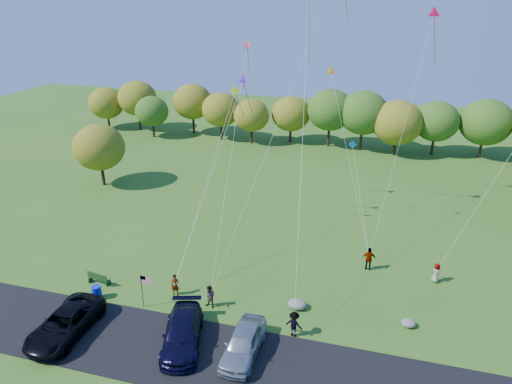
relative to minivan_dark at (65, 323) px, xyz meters
The scene contains 17 objects.
ground 11.41m from the minivan_dark, 23.27° to the left, with size 140.00×140.00×0.00m, color #32611B.
asphalt_lane 10.50m from the minivan_dark, ahead, with size 44.00×6.00×0.06m, color black.
treeline 42.47m from the minivan_dark, 75.42° to the left, with size 74.80×28.01×7.99m.
minivan_dark is the anchor object (origin of this frame).
minivan_navy 7.55m from the minivan_dark, ahead, with size 2.24×5.50×1.60m, color black.
minivan_silver 11.38m from the minivan_dark, ahead, with size 1.92×4.77×1.63m, color #A8ACB3.
flyer_a 7.49m from the minivan_dark, 48.88° to the left, with size 0.61×0.40×1.67m, color #4C4C59.
flyer_b 9.26m from the minivan_dark, 32.30° to the left, with size 0.83×0.65×1.71m, color #4C4C59.
flyer_c 14.37m from the minivan_dark, 14.90° to the left, with size 1.14×0.65×1.76m, color #4C4C59.
flyer_d 22.06m from the minivan_dark, 34.96° to the left, with size 1.12×0.47×1.92m, color #4C4C59.
flyer_e 26.05m from the minivan_dark, 28.08° to the left, with size 0.76×0.49×1.56m, color #4C4C59.
park_bench 5.45m from the minivan_dark, 102.19° to the left, with size 1.78×0.58×0.99m.
trash_barrel 3.82m from the minivan_dark, 93.98° to the left, with size 0.67×0.67×1.01m, color #0C25C1.
flag_assembly 5.37m from the minivan_dark, 46.20° to the left, with size 0.95×0.62×2.58m.
boulder_near 15.05m from the minivan_dark, 25.34° to the left, with size 1.31×1.02×0.65m, color #A09E8B.
boulder_far 21.90m from the minivan_dark, 17.29° to the left, with size 0.95×0.79×0.49m, color gray.
kites_aloft 28.20m from the minivan_dark, 57.15° to the left, with size 23.09×7.15×15.99m.
Camera 1 is at (7.15, -23.43, 19.85)m, focal length 32.00 mm.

